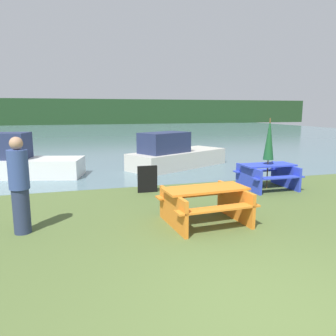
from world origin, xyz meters
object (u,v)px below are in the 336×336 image
picnic_table_orange (205,201)px  signboard (147,179)px  boat (18,161)px  person (20,186)px  umbrella_darkgreen (269,139)px  boat_second (175,155)px  picnic_table_blue (267,174)px

picnic_table_orange → signboard: (-0.58, 2.78, -0.07)m
picnic_table_orange → signboard: bearing=101.8°
boat → person: 5.77m
umbrella_darkgreen → person: (-6.39, -1.85, -0.54)m
umbrella_darkgreen → boat_second: 4.52m
picnic_table_blue → umbrella_darkgreen: size_ratio=0.74×
picnic_table_orange → boat: bearing=125.6°
person → signboard: (2.92, 2.37, -0.53)m
picnic_table_orange → signboard: 2.84m
person → signboard: person is taller
umbrella_darkgreen → picnic_table_blue: bearing=-90.0°
picnic_table_orange → boat_second: (1.33, 6.41, 0.07)m
umbrella_darkgreen → picnic_table_orange: bearing=-141.9°
picnic_table_blue → boat: bearing=152.1°
picnic_table_blue → boat_second: bearing=110.7°
umbrella_darkgreen → signboard: bearing=171.6°
boat → boat_second: 5.72m
person → boat_second: bearing=51.1°
umbrella_darkgreen → signboard: 3.67m
boat → boat_second: boat is taller
umbrella_darkgreen → boat_second: umbrella_darkgreen is taller
picnic_table_blue → boat: (-7.27, 3.84, 0.11)m
picnic_table_orange → umbrella_darkgreen: umbrella_darkgreen is taller
person → signboard: size_ratio=2.41×
picnic_table_blue → boat: boat is taller
person → signboard: 3.79m
picnic_table_blue → boat_second: (-1.56, 4.14, 0.08)m
picnic_table_orange → person: bearing=173.2°
picnic_table_orange → signboard: size_ratio=2.37×
picnic_table_blue → person: (-6.39, -1.85, 0.47)m
picnic_table_blue → picnic_table_orange: bearing=-141.9°
boat_second → signboard: 4.10m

